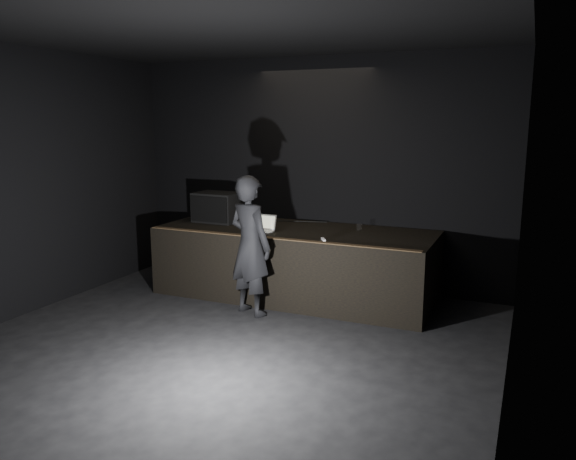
# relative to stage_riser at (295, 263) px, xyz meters

# --- Properties ---
(ground) EXTENTS (7.00, 7.00, 0.00)m
(ground) POSITION_rel_stage_riser_xyz_m (0.00, -2.73, -0.50)
(ground) COLOR black
(ground) RESTS_ON ground
(room_walls) EXTENTS (6.10, 7.10, 3.52)m
(room_walls) POSITION_rel_stage_riser_xyz_m (0.00, -2.73, 1.52)
(room_walls) COLOR black
(room_walls) RESTS_ON ground
(stage_riser) EXTENTS (4.00, 1.50, 1.00)m
(stage_riser) POSITION_rel_stage_riser_xyz_m (0.00, 0.00, 0.00)
(stage_riser) COLOR black
(stage_riser) RESTS_ON ground
(riser_lip) EXTENTS (3.92, 0.10, 0.01)m
(riser_lip) POSITION_rel_stage_riser_xyz_m (0.00, -0.71, 0.51)
(riser_lip) COLOR brown
(riser_lip) RESTS_ON stage_riser
(stage_monitor) EXTENTS (0.70, 0.52, 0.45)m
(stage_monitor) POSITION_rel_stage_riser_xyz_m (-1.35, 0.09, 0.73)
(stage_monitor) COLOR black
(stage_monitor) RESTS_ON stage_riser
(cable) EXTENTS (0.79, 0.21, 0.02)m
(cable) POSITION_rel_stage_riser_xyz_m (-0.15, 0.58, 0.51)
(cable) COLOR black
(cable) RESTS_ON stage_riser
(laptop) EXTENTS (0.34, 0.30, 0.23)m
(laptop) POSITION_rel_stage_riser_xyz_m (-0.37, -0.31, 0.56)
(laptop) COLOR white
(laptop) RESTS_ON stage_riser
(beer_can) EXTENTS (0.07, 0.07, 0.16)m
(beer_can) POSITION_rel_stage_riser_xyz_m (-0.53, -0.33, 0.58)
(beer_can) COLOR silver
(beer_can) RESTS_ON stage_riser
(plastic_cup) EXTENTS (0.08, 0.08, 0.09)m
(plastic_cup) POSITION_rel_stage_riser_xyz_m (0.87, 0.29, 0.55)
(plastic_cup) COLOR white
(plastic_cup) RESTS_ON stage_riser
(wii_remote) EXTENTS (0.11, 0.16, 0.03)m
(wii_remote) POSITION_rel_stage_riser_xyz_m (0.65, -0.59, 0.51)
(wii_remote) COLOR white
(wii_remote) RESTS_ON stage_riser
(person) EXTENTS (0.79, 0.66, 1.86)m
(person) POSITION_rel_stage_riser_xyz_m (-0.24, -0.95, 0.43)
(person) COLOR black
(person) RESTS_ON ground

